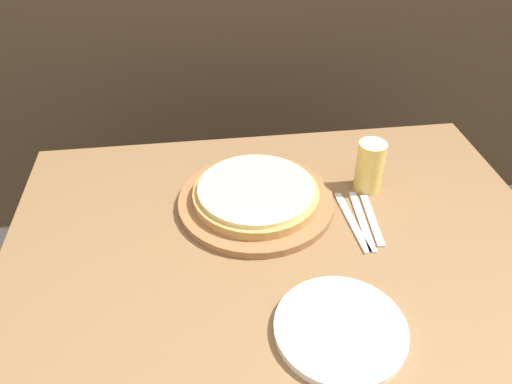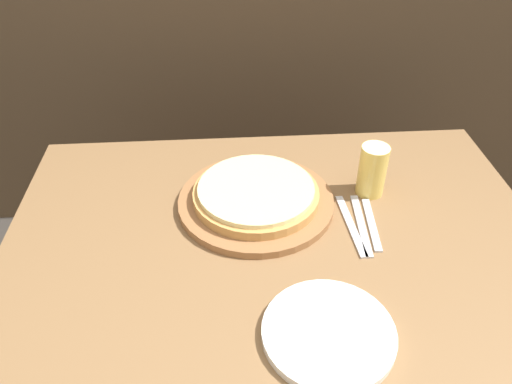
{
  "view_description": "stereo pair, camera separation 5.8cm",
  "coord_description": "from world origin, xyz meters",
  "px_view_note": "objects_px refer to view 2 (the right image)",
  "views": [
    {
      "loc": [
        -0.16,
        -0.82,
        1.5
      ],
      "look_at": [
        -0.04,
        0.14,
        0.76
      ],
      "focal_mm": 35.0,
      "sensor_mm": 36.0,
      "label": 1
    },
    {
      "loc": [
        -0.11,
        -0.83,
        1.5
      ],
      "look_at": [
        -0.04,
        0.14,
        0.76
      ],
      "focal_mm": 35.0,
      "sensor_mm": 36.0,
      "label": 2
    }
  ],
  "objects_px": {
    "pizza_on_board": "(256,197)",
    "spoon": "(372,224)",
    "beer_glass": "(373,168)",
    "dinner_knife": "(361,225)",
    "dinner_plate": "(329,333)",
    "fork": "(351,225)"
  },
  "relations": [
    {
      "from": "pizza_on_board",
      "to": "beer_glass",
      "type": "relative_size",
      "value": 2.85
    },
    {
      "from": "dinner_knife",
      "to": "spoon",
      "type": "bearing_deg",
      "value": -0.0
    },
    {
      "from": "beer_glass",
      "to": "fork",
      "type": "distance_m",
      "value": 0.16
    },
    {
      "from": "dinner_plate",
      "to": "pizza_on_board",
      "type": "bearing_deg",
      "value": 105.04
    },
    {
      "from": "pizza_on_board",
      "to": "spoon",
      "type": "distance_m",
      "value": 0.29
    },
    {
      "from": "beer_glass",
      "to": "spoon",
      "type": "height_order",
      "value": "beer_glass"
    },
    {
      "from": "dinner_plate",
      "to": "spoon",
      "type": "distance_m",
      "value": 0.34
    },
    {
      "from": "fork",
      "to": "dinner_knife",
      "type": "height_order",
      "value": "same"
    },
    {
      "from": "fork",
      "to": "spoon",
      "type": "bearing_deg",
      "value": -0.0
    },
    {
      "from": "beer_glass",
      "to": "spoon",
      "type": "xyz_separation_m",
      "value": [
        -0.03,
        -0.13,
        -0.07
      ]
    },
    {
      "from": "dinner_knife",
      "to": "spoon",
      "type": "relative_size",
      "value": 1.17
    },
    {
      "from": "pizza_on_board",
      "to": "spoon",
      "type": "xyz_separation_m",
      "value": [
        0.27,
        -0.1,
        -0.02
      ]
    },
    {
      "from": "beer_glass",
      "to": "dinner_plate",
      "type": "relative_size",
      "value": 0.54
    },
    {
      "from": "pizza_on_board",
      "to": "spoon",
      "type": "height_order",
      "value": "pizza_on_board"
    },
    {
      "from": "beer_glass",
      "to": "spoon",
      "type": "relative_size",
      "value": 0.73
    },
    {
      "from": "pizza_on_board",
      "to": "dinner_plate",
      "type": "height_order",
      "value": "pizza_on_board"
    },
    {
      "from": "pizza_on_board",
      "to": "dinner_knife",
      "type": "height_order",
      "value": "pizza_on_board"
    },
    {
      "from": "fork",
      "to": "dinner_knife",
      "type": "distance_m",
      "value": 0.02
    },
    {
      "from": "dinner_plate",
      "to": "fork",
      "type": "height_order",
      "value": "dinner_plate"
    },
    {
      "from": "spoon",
      "to": "pizza_on_board",
      "type": "bearing_deg",
      "value": 160.41
    },
    {
      "from": "dinner_plate",
      "to": "fork",
      "type": "bearing_deg",
      "value": 69.96
    },
    {
      "from": "dinner_knife",
      "to": "spoon",
      "type": "xyz_separation_m",
      "value": [
        0.02,
        -0.0,
        0.0
      ]
    }
  ]
}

